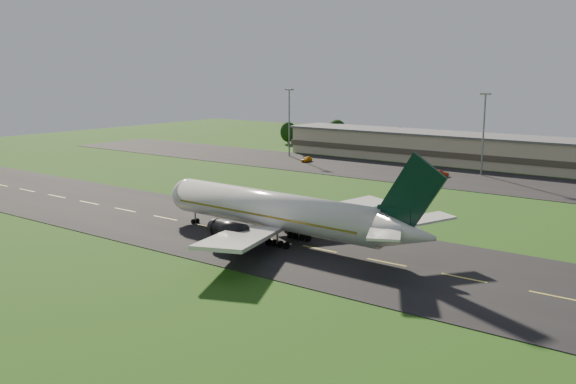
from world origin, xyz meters
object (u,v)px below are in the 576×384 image
Objects in this scene: light_mast_centre at (484,124)px; light_mast_west at (289,114)px; airliner at (277,212)px; service_vehicle_a at (307,159)px; service_vehicle_b at (439,173)px; terminal at (509,153)px.

light_mast_west is at bearing 180.00° from light_mast_centre.
airliner is at bearing -53.96° from light_mast_west.
airliner is 99.30m from light_mast_west.
service_vehicle_a is 0.96× the size of service_vehicle_b.
light_mast_centre reaches higher than terminal.
service_vehicle_a is (11.66, -7.13, -11.90)m from light_mast_west.
terminal is at bearing 17.44° from service_vehicle_a.
terminal is at bearing -30.51° from service_vehicle_b.
light_mast_centre reaches higher than airliner.
light_mast_west is 18.12m from service_vehicle_a.
terminal is at bearing 90.03° from airliner.
light_mast_west is at bearing 70.82° from service_vehicle_b.
airliner reaches higher than terminal.
airliner is at bearing -91.27° from light_mast_centre.
terminal is 18.45m from light_mast_centre.
service_vehicle_a is at bearing -31.44° from light_mast_west.
airliner reaches higher than service_vehicle_b.
service_vehicle_b is at bearing -110.10° from terminal.
terminal is 32.11× the size of service_vehicle_b.
terminal reaches higher than service_vehicle_b.
service_vehicle_b is at bearing -8.78° from light_mast_west.
terminal is 64.10m from light_mast_west.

